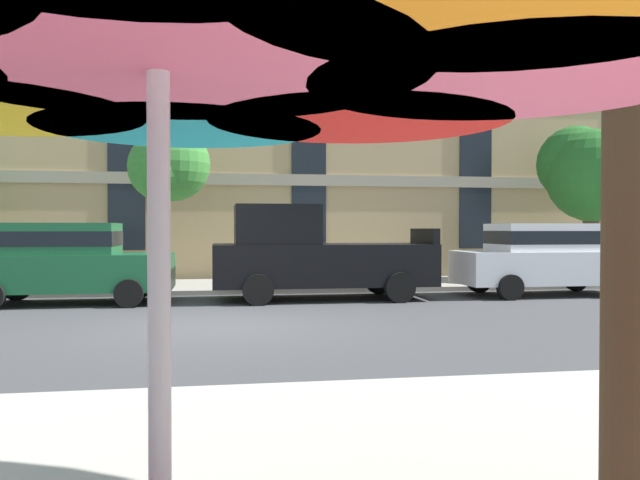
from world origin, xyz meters
TOP-DOWN VIEW (x-y plane):
  - ground_plane at (0.00, 0.00)m, footprint 120.00×120.00m
  - sidewalk_far at (0.00, 6.80)m, footprint 56.00×3.60m
  - apartment_building at (0.00, 14.99)m, footprint 44.79×12.08m
  - sedan_green at (-3.31, 3.70)m, footprint 4.40×1.98m
  - pickup_black at (2.14, 3.70)m, footprint 5.10×2.12m
  - sedan_white at (7.93, 3.70)m, footprint 4.40×1.98m
  - street_tree_middle at (-1.42, 6.85)m, footprint 2.24×2.08m
  - street_tree_right at (10.84, 6.46)m, footprint 2.79×3.01m

SIDE VIEW (x-z plane):
  - ground_plane at x=0.00m, z-range 0.00..0.00m
  - sidewalk_far at x=0.00m, z-range 0.00..0.12m
  - sedan_green at x=-3.31m, z-range 0.06..1.84m
  - sedan_white at x=7.93m, z-range 0.06..1.84m
  - pickup_black at x=2.14m, z-range -0.07..2.13m
  - street_tree_middle at x=-1.42m, z-range 1.10..5.56m
  - street_tree_right at x=10.84m, z-range 0.96..5.73m
  - apartment_building at x=0.00m, z-range 0.00..12.80m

